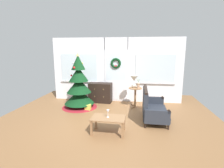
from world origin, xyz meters
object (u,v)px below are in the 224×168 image
at_px(table_lamp, 134,80).
at_px(christmas_tree, 79,88).
at_px(settee_sofa, 151,107).
at_px(coffee_table, 108,120).
at_px(dresser_cabinet, 100,93).
at_px(flower_vase, 138,85).
at_px(gift_box, 88,107).
at_px(side_table, 135,93).
at_px(wine_glass, 108,112).

bearing_deg(table_lamp, christmas_tree, -169.68).
bearing_deg(settee_sofa, table_lamp, 115.85).
relative_size(settee_sofa, coffee_table, 1.69).
xyz_separation_m(dresser_cabinet, flower_vase, (1.48, -0.47, 0.44)).
distance_m(dresser_cabinet, table_lamp, 1.50).
bearing_deg(flower_vase, christmas_tree, -173.09).
relative_size(settee_sofa, gift_box, 7.32).
xyz_separation_m(side_table, flower_vase, (0.10, -0.06, 0.33)).
distance_m(settee_sofa, table_lamp, 1.41).
relative_size(flower_vase, gift_box, 1.77).
bearing_deg(wine_glass, dresser_cabinet, 105.67).
bearing_deg(gift_box, coffee_table, -58.36).
bearing_deg(flower_vase, gift_box, -163.42).
relative_size(christmas_tree, side_table, 2.76).
bearing_deg(table_lamp, gift_box, -158.60).
distance_m(settee_sofa, coffee_table, 1.56).
relative_size(dresser_cabinet, coffee_table, 1.08).
relative_size(side_table, coffee_table, 0.84).
bearing_deg(christmas_tree, flower_vase, 6.91).
bearing_deg(dresser_cabinet, settee_sofa, -38.82).
xyz_separation_m(settee_sofa, gift_box, (-2.12, 0.53, -0.28)).
relative_size(side_table, gift_box, 3.62).
bearing_deg(coffee_table, settee_sofa, 42.71).
bearing_deg(coffee_table, dresser_cabinet, 105.87).
xyz_separation_m(christmas_tree, table_lamp, (1.95, 0.36, 0.29)).
bearing_deg(gift_box, flower_vase, 16.58).
bearing_deg(wine_glass, gift_box, 121.43).
bearing_deg(christmas_tree, wine_glass, -53.67).
bearing_deg(coffee_table, table_lamp, 74.94).
bearing_deg(wine_glass, flower_vase, 69.99).
distance_m(christmas_tree, wine_glass, 2.29).
bearing_deg(dresser_cabinet, gift_box, -104.16).
xyz_separation_m(wine_glass, gift_box, (-0.97, 1.58, -0.45)).
bearing_deg(gift_box, dresser_cabinet, 75.84).
relative_size(dresser_cabinet, settee_sofa, 0.64).
bearing_deg(gift_box, side_table, 19.44).
relative_size(settee_sofa, wine_glass, 7.42).
bearing_deg(flower_vase, dresser_cabinet, 162.54).
xyz_separation_m(side_table, gift_box, (-1.63, -0.57, -0.41)).
height_order(side_table, gift_box, side_table).
relative_size(table_lamp, flower_vase, 1.26).
distance_m(dresser_cabinet, settee_sofa, 2.41).
xyz_separation_m(settee_sofa, flower_vase, (-0.39, 1.04, 0.46)).
height_order(settee_sofa, side_table, settee_sofa).
bearing_deg(christmas_tree, coffee_table, -53.52).
distance_m(settee_sofa, side_table, 1.21).
bearing_deg(wine_glass, christmas_tree, 126.33).
distance_m(coffee_table, gift_box, 1.88).
xyz_separation_m(dresser_cabinet, table_lamp, (1.32, -0.37, 0.61)).
height_order(side_table, coffee_table, side_table).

